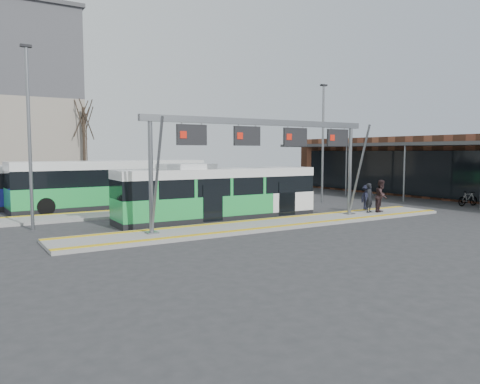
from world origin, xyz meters
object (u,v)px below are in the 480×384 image
Objects in this scene: passenger_a at (370,198)px; hero_bus at (218,194)px; passenger_c at (366,197)px; gantry at (267,140)px; passenger_b at (381,196)px.

hero_bus is at bearing 141.50° from passenger_a.
hero_bus is 7.34× the size of passenger_c.
gantry is at bearing 160.19° from passenger_a.
gantry is at bearing 153.44° from passenger_b.
passenger_c is at bearing -10.97° from hero_bus.
passenger_c is at bearing 32.36° from passenger_a.
hero_bus is at bearing 160.87° from passenger_c.
passenger_b is (9.28, -3.27, -0.31)m from hero_bus.
passenger_a is (8.55, -3.02, -0.41)m from hero_bus.
hero_bus is at bearing 136.49° from passenger_b.
passenger_a is at bearing -17.85° from hero_bus.
passenger_b is at bearing -97.78° from passenger_c.
passenger_c is (0.75, 0.94, -0.09)m from passenger_a.
gantry reaches higher than passenger_c.
passenger_b is at bearing -17.78° from hero_bus.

